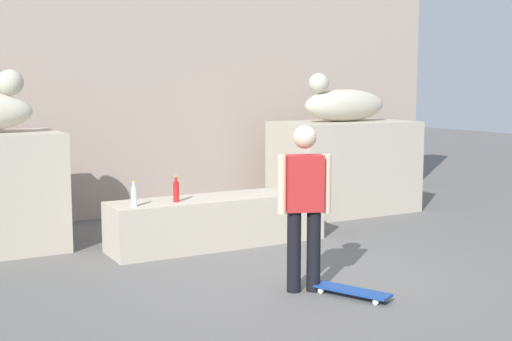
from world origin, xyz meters
TOP-DOWN VIEW (x-y plane):
  - ground_plane at (0.00, 0.00)m, footprint 40.00×40.00m
  - facade_wall at (0.00, 4.54)m, footprint 11.10×0.60m
  - pedestal_right at (2.85, 2.94)m, footprint 2.21×1.33m
  - statue_reclining_right at (2.82, 2.94)m, footprint 1.64×0.69m
  - ledge_block at (0.00, 1.79)m, footprint 2.84×0.73m
  - skater at (-0.11, -0.41)m, footprint 0.51×0.32m
  - skateboard at (0.20, -0.81)m, footprint 0.52×0.81m
  - bottle_clear at (-1.17, 1.63)m, footprint 0.07×0.07m
  - bottle_red at (-0.61, 1.70)m, footprint 0.07×0.07m
  - bottle_brown at (1.09, 2.04)m, footprint 0.06×0.06m

SIDE VIEW (x-z plane):
  - ground_plane at x=0.00m, z-range 0.00..0.00m
  - skateboard at x=0.20m, z-range 0.02..0.10m
  - ledge_block at x=0.00m, z-range 0.00..0.63m
  - pedestal_right at x=2.85m, z-range 0.00..1.48m
  - bottle_brown at x=1.09m, z-range 0.61..0.91m
  - bottle_clear at x=-1.17m, z-range 0.61..0.92m
  - bottle_red at x=-0.61m, z-range 0.61..0.93m
  - skater at x=-0.11m, z-range 0.09..1.76m
  - statue_reclining_right at x=2.82m, z-range 1.37..2.15m
  - facade_wall at x=0.00m, z-range 0.00..5.08m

